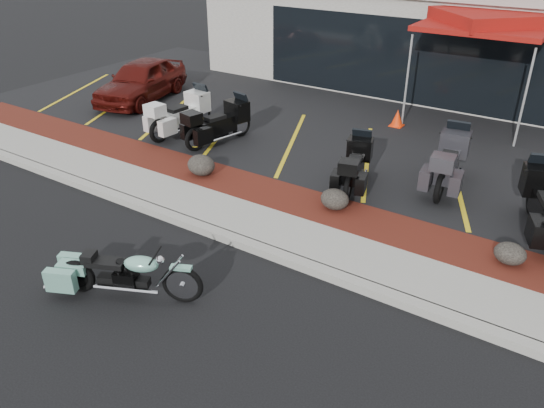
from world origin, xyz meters
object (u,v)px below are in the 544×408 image
Objects in this scene: touring_white at (201,105)px; parked_car at (141,80)px; hero_cruiser at (182,279)px; popup_canopy at (488,21)px; traffic_cone at (397,118)px.

touring_white is 0.56× the size of parked_car.
popup_canopy reaches higher than hero_cruiser.
hero_cruiser is 0.65× the size of parked_car.
touring_white is at bearing -117.98° from popup_canopy.
parked_car is at bearing -164.49° from traffic_cone.
parked_car is at bearing 79.77° from touring_white.
hero_cruiser is at bearing -89.33° from traffic_cone.
touring_white is 4.48× the size of traffic_cone.
touring_white reaches higher than hero_cruiser.
traffic_cone is at bearing -108.51° from popup_canopy.
hero_cruiser is 7.83m from touring_white.
traffic_cone is at bearing 2.24° from parked_car.
popup_canopy is (9.61, 3.98, 2.15)m from parked_car.
hero_cruiser is at bearing -136.97° from touring_white.
touring_white is 5.64m from traffic_cone.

